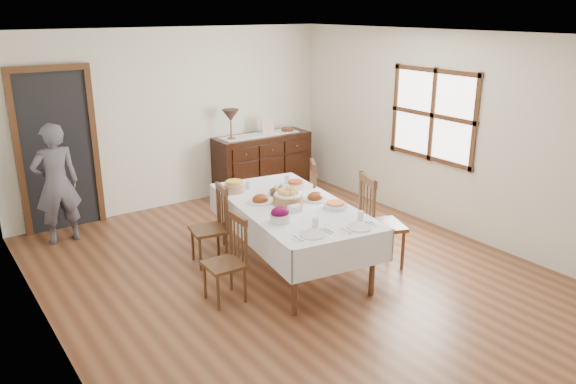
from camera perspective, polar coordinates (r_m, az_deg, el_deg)
ground at (r=6.38m, az=0.52°, el=-8.36°), size 6.00×6.00×0.00m
room_shell at (r=6.10m, az=-2.87°, el=6.71°), size 5.02×6.02×2.65m
dining_table at (r=6.28m, az=0.34°, el=-2.03°), size 1.46×2.39×0.77m
chair_left_near at (r=5.72m, az=-6.10°, el=-6.74°), size 0.38×0.38×0.90m
chair_left_far at (r=6.54m, az=-7.68°, el=-3.33°), size 0.45×0.45×0.93m
chair_right_near at (r=6.47m, az=9.13°, el=-2.90°), size 0.58×0.58×1.09m
chair_right_far at (r=7.09m, az=3.66°, el=-0.96°), size 0.60×0.60×1.05m
sideboard at (r=9.02m, az=-2.61°, el=2.91°), size 1.57×0.57×0.94m
person at (r=7.54m, az=-22.52°, el=1.14°), size 0.52×0.34×1.64m
bread_basket at (r=6.23m, az=-0.00°, el=-0.55°), size 0.34×0.34×0.18m
egg_basket at (r=6.56m, az=-0.64°, el=0.05°), size 0.28×0.28×0.11m
ham_platter_a at (r=6.31m, az=-2.83°, el=-0.79°), size 0.30×0.30×0.11m
ham_platter_b at (r=6.38m, az=2.78°, el=-0.56°), size 0.28×0.28×0.11m
beet_bowl at (r=5.72m, az=-0.80°, el=-2.35°), size 0.22×0.22×0.16m
carrot_bowl at (r=6.80m, az=0.74°, el=0.76°), size 0.22×0.22×0.09m
pineapple_bowl at (r=6.68m, az=-5.47°, el=0.55°), size 0.24×0.24×0.14m
casserole_dish at (r=6.14m, az=4.86°, el=-1.36°), size 0.27×0.27×0.07m
butter_dish at (r=6.01m, az=0.73°, el=-1.68°), size 0.15×0.11×0.07m
setting_left at (r=5.47m, az=2.55°, el=-3.95°), size 0.44×0.31×0.10m
setting_right at (r=5.68m, az=7.24°, el=-3.20°), size 0.44×0.31×0.10m
glass_far_a at (r=6.78m, az=-4.05°, el=0.72°), size 0.06×0.06×0.10m
glass_far_b at (r=6.97m, az=-0.10°, el=1.31°), size 0.06×0.06×0.11m
runner at (r=8.90m, az=-2.89°, el=5.83°), size 1.30×0.35×0.01m
table_lamp at (r=8.56m, az=-5.85°, el=7.66°), size 0.26×0.26×0.46m
picture_frame at (r=8.91m, az=-2.08°, el=6.74°), size 0.22×0.08×0.28m
deco_bowl at (r=9.15m, az=-0.05°, el=6.36°), size 0.20×0.20×0.06m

